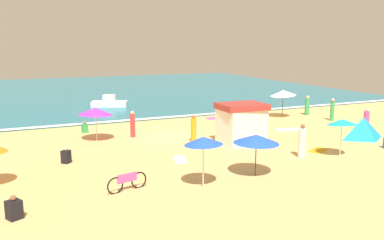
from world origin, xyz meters
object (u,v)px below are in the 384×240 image
at_px(beachgoer_0, 133,124).
at_px(beach_umbrella_9, 342,122).
at_px(beachgoer_1, 194,130).
at_px(beachgoer_8, 66,156).
at_px(lifeguard_cabana, 241,123).
at_px(beach_umbrella_6, 96,111).
at_px(beachgoer_9, 366,121).
at_px(beach_umbrella_4, 283,93).
at_px(beach_tent, 363,128).
at_px(beachgoer_3, 85,128).
at_px(beach_umbrella_7, 203,141).
at_px(beach_umbrella_1, 256,139).
at_px(beachgoer_7, 302,142).
at_px(beachgoer_5, 332,110).
at_px(beachgoer_6, 307,106).
at_px(parked_bicycle, 127,182).
at_px(small_boat_0, 109,103).
at_px(beachgoer_2, 14,209).

bearing_deg(beachgoer_0, beach_umbrella_9, -45.42).
relative_size(beachgoer_1, beachgoer_8, 2.02).
height_order(lifeguard_cabana, beach_umbrella_6, lifeguard_cabana).
bearing_deg(beachgoer_1, beachgoer_9, -9.68).
xyz_separation_m(beachgoer_0, beachgoer_8, (-4.68, -4.27, -0.46)).
height_order(lifeguard_cabana, beach_umbrella_4, lifeguard_cabana).
relative_size(beach_umbrella_6, beach_tent, 1.05).
bearing_deg(beachgoer_3, beach_umbrella_7, -77.42).
distance_m(beachgoer_0, beachgoer_9, 15.88).
bearing_deg(beach_umbrella_7, beach_umbrella_6, 104.07).
bearing_deg(beach_umbrella_1, beachgoer_7, 21.47).
relative_size(beach_umbrella_9, beachgoer_5, 1.21).
relative_size(beach_tent, beachgoer_3, 2.91).
height_order(beachgoer_6, beachgoer_7, beachgoer_7).
relative_size(lifeguard_cabana, beach_umbrella_4, 1.17).
bearing_deg(beachgoer_1, beach_umbrella_4, 25.36).
height_order(lifeguard_cabana, beachgoer_6, lifeguard_cabana).
height_order(beach_umbrella_7, beach_tent, beach_umbrella_7).
distance_m(beach_umbrella_4, beach_umbrella_6, 15.63).
bearing_deg(beachgoer_7, parked_bicycle, -174.08).
distance_m(beachgoer_7, small_boat_0, 21.84).
bearing_deg(beach_umbrella_9, beachgoer_6, 57.81).
height_order(lifeguard_cabana, beachgoer_7, lifeguard_cabana).
height_order(beach_umbrella_9, beach_tent, beach_umbrella_9).
height_order(beach_umbrella_1, beach_umbrella_4, beach_umbrella_4).
xyz_separation_m(beach_umbrella_1, beachgoer_6, (12.74, 11.72, -0.96)).
xyz_separation_m(beach_umbrella_7, beachgoer_9, (14.86, 5.17, -1.25)).
bearing_deg(beachgoer_9, beach_umbrella_6, 164.03).
xyz_separation_m(beach_tent, small_boat_0, (-12.00, 19.24, -0.23)).
bearing_deg(lifeguard_cabana, beach_tent, -15.70).
bearing_deg(beach_tent, beachgoer_2, -169.11).
relative_size(beach_umbrella_4, beachgoer_6, 1.42).
bearing_deg(beachgoer_5, beachgoer_1, -170.76).
bearing_deg(small_boat_0, beach_umbrella_4, -42.76).
height_order(beach_umbrella_6, beachgoer_7, beach_umbrella_6).
distance_m(lifeguard_cabana, beach_umbrella_4, 9.75).
relative_size(beachgoer_0, beachgoer_5, 0.97).
relative_size(lifeguard_cabana, beachgoer_3, 3.33).
relative_size(beach_umbrella_7, beachgoer_9, 1.37).
height_order(beach_tent, beachgoer_0, beachgoer_0).
height_order(lifeguard_cabana, beach_tent, lifeguard_cabana).
xyz_separation_m(beach_umbrella_1, beachgoer_3, (-5.72, 12.35, -1.38)).
bearing_deg(beachgoer_5, beach_umbrella_1, -145.28).
xyz_separation_m(beach_umbrella_6, small_boat_0, (3.63, 12.89, -1.40)).
xyz_separation_m(parked_bicycle, beachgoer_6, (18.62, 11.21, 0.39)).
relative_size(beachgoer_0, beachgoer_6, 1.03).
bearing_deg(beachgoer_6, beach_tent, -106.77).
bearing_deg(beachgoer_5, beach_umbrella_7, -149.31).
relative_size(beachgoer_5, beachgoer_8, 2.05).
distance_m(beach_umbrella_7, beachgoer_7, 7.12).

